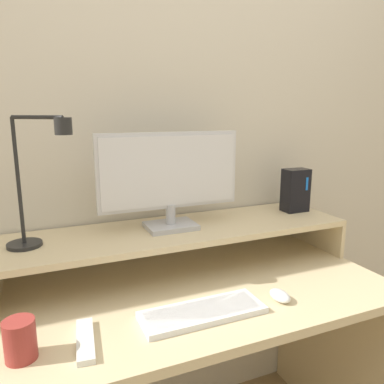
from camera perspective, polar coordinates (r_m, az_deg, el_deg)
The scene contains 10 objects.
wall_back at distance 1.55m, azimuth -4.59°, elevation 7.88°, with size 6.00×0.05×2.50m.
desk at distance 1.44m, azimuth 1.21°, elevation -22.20°, with size 1.28×0.69×0.78m.
monitor_shelf at distance 1.42m, azimuth -1.62°, elevation -6.31°, with size 1.28×0.35×0.16m.
monitor at distance 1.36m, azimuth -3.37°, elevation 2.35°, with size 0.53×0.14×0.36m.
desk_lamp at distance 1.24m, azimuth -22.47°, elevation 0.99°, with size 0.22×0.19×0.42m.
router_dock at distance 1.68m, azimuth 15.48°, elevation 0.27°, with size 0.11×0.07×0.19m.
keyboard at distance 1.15m, azimuth 1.66°, elevation -17.80°, with size 0.37×0.13×0.02m.
mouse at distance 1.26m, azimuth 13.25°, elevation -15.11°, with size 0.05×0.08×0.03m.
remote_control at distance 1.07m, azimuth -15.96°, elevation -20.89°, with size 0.06×0.19×0.02m.
mug at distance 1.05m, azimuth -24.74°, elevation -19.78°, with size 0.08×0.08×0.10m.
Camera 1 is at (-0.49, -0.73, 1.37)m, focal length 35.00 mm.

